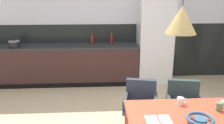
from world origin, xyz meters
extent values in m
cube|color=black|center=(0.00, 2.85, 0.66)|extent=(6.54, 0.12, 1.33)
cube|color=#3B2421|center=(-1.33, 2.49, 0.43)|extent=(3.58, 0.60, 0.86)
cube|color=#2D2D2F|center=(-1.33, 2.49, 0.88)|extent=(3.61, 0.63, 0.04)
cube|color=black|center=(-1.33, 2.18, 0.05)|extent=(3.58, 0.01, 0.10)
cube|color=silver|center=(0.86, 2.49, 0.95)|extent=(0.76, 0.60, 1.91)
cube|color=#DB4C30|center=(0.72, -0.50, 0.74)|extent=(1.68, 0.86, 0.03)
cube|color=#323941|center=(0.79, 0.23, 0.42)|extent=(0.56, 0.54, 0.06)
cube|color=#2B3C3B|center=(0.83, 0.42, 0.63)|extent=(0.46, 0.16, 0.37)
cube|color=#34373D|center=(1.01, 0.19, 0.52)|extent=(0.13, 0.42, 0.14)
cube|color=#2F3D43|center=(0.57, 0.27, 0.52)|extent=(0.13, 0.42, 0.14)
cylinder|color=black|center=(1.02, 0.38, 0.19)|extent=(0.02, 0.02, 0.39)
cylinder|color=black|center=(0.63, 0.45, 0.19)|extent=(0.02, 0.02, 0.39)
cube|color=#323941|center=(0.17, 0.35, 0.42)|extent=(0.57, 0.55, 0.06)
cube|color=#303542|center=(0.22, 0.55, 0.62)|extent=(0.46, 0.17, 0.34)
cube|color=#2F3A3C|center=(0.39, 0.30, 0.52)|extent=(0.14, 0.42, 0.14)
cube|color=#37393E|center=(-0.04, 0.40, 0.52)|extent=(0.14, 0.42, 0.14)
cylinder|color=black|center=(0.41, 0.49, 0.20)|extent=(0.02, 0.02, 0.39)
cylinder|color=black|center=(0.02, 0.58, 0.20)|extent=(0.02, 0.02, 0.39)
cylinder|color=#33607F|center=(0.62, -0.64, 0.78)|extent=(0.14, 0.14, 0.05)
torus|color=#2E597C|center=(0.62, -0.64, 0.80)|extent=(0.29, 0.29, 0.04)
cube|color=white|center=(0.13, -0.57, 0.76)|extent=(0.13, 0.19, 0.01)
cube|color=white|center=(0.26, -0.57, 0.76)|extent=(0.13, 0.19, 0.01)
cube|color=#B73833|center=(0.20, -0.57, 0.77)|extent=(0.01, 0.20, 0.00)
cylinder|color=white|center=(0.55, -0.22, 0.80)|extent=(0.08, 0.08, 0.09)
torus|color=white|center=(0.61, -0.22, 0.80)|extent=(0.06, 0.01, 0.06)
cylinder|color=#5B8456|center=(0.95, -0.40, 0.80)|extent=(0.07, 0.07, 0.10)
torus|color=#5B8456|center=(0.99, -0.40, 0.81)|extent=(0.07, 0.01, 0.07)
cylinder|color=white|center=(1.04, -0.33, 0.80)|extent=(0.08, 0.08, 0.08)
cylinder|color=black|center=(-2.26, 2.38, 0.96)|extent=(0.24, 0.24, 0.13)
cylinder|color=gray|center=(-2.26, 2.38, 1.03)|extent=(0.24, 0.24, 0.01)
sphere|color=black|center=(-2.26, 2.38, 1.05)|extent=(0.02, 0.02, 0.02)
cylinder|color=maroon|center=(-0.13, 2.59, 1.01)|extent=(0.07, 0.07, 0.22)
cylinder|color=maroon|center=(-0.13, 2.59, 1.15)|extent=(0.03, 0.03, 0.07)
cylinder|color=maroon|center=(-0.57, 2.58, 1.00)|extent=(0.07, 0.07, 0.21)
cylinder|color=maroon|center=(-0.57, 2.58, 1.13)|extent=(0.03, 0.03, 0.05)
cone|color=tan|center=(0.39, -0.49, 1.81)|extent=(0.31, 0.31, 0.27)
camera|label=1|loc=(-0.42, -2.76, 2.07)|focal=37.77mm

